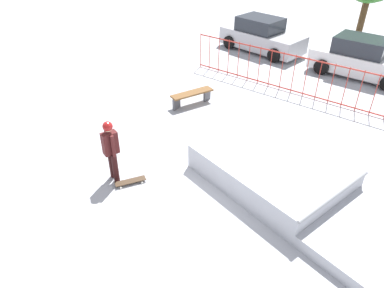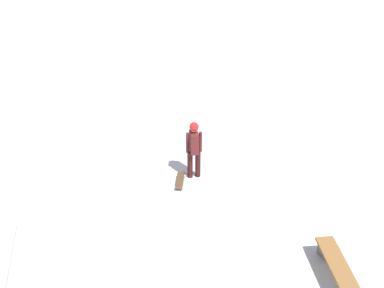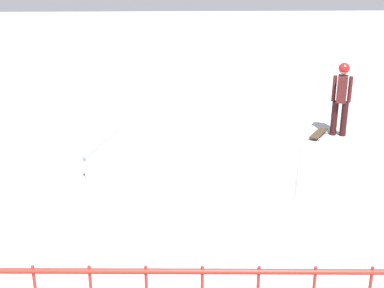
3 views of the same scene
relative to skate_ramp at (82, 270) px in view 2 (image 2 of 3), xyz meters
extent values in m
plane|color=#A8AAB2|center=(-1.62, -0.92, -0.32)|extent=(60.00, 60.00, 0.00)
cube|color=#B0B3BB|center=(-0.46, 0.13, 0.03)|extent=(4.17, 3.48, 0.70)
cylinder|color=gray|center=(1.27, -0.36, 0.38)|extent=(0.79, 2.52, 0.08)
cylinder|color=black|center=(-3.70, -2.23, 0.09)|extent=(0.15, 0.15, 0.82)
cylinder|color=black|center=(-3.90, -2.15, 0.09)|extent=(0.15, 0.15, 0.82)
cube|color=#4C1919|center=(-3.80, -2.19, 0.80)|extent=(0.33, 0.43, 0.60)
cylinder|color=#4C1919|center=(-3.64, -2.25, 0.80)|extent=(0.09, 0.09, 0.60)
cylinder|color=#4C1919|center=(-3.97, -2.13, 0.80)|extent=(0.09, 0.09, 0.60)
sphere|color=tan|center=(-3.80, -2.19, 1.25)|extent=(0.22, 0.22, 0.22)
sphere|color=#A51919|center=(-3.80, -2.19, 1.28)|extent=(0.25, 0.25, 0.25)
cube|color=#3F2D1E|center=(-3.32, -2.11, -0.23)|extent=(0.60, 0.78, 0.02)
cylinder|color=silver|center=(-3.38, -2.41, -0.29)|extent=(0.06, 0.06, 0.06)
cylinder|color=silver|center=(-3.57, -2.28, -0.29)|extent=(0.06, 0.06, 0.06)
cylinder|color=silver|center=(-3.07, -1.94, -0.29)|extent=(0.06, 0.06, 0.06)
cylinder|color=silver|center=(-3.27, -1.81, -0.29)|extent=(0.06, 0.06, 0.06)
cube|color=brown|center=(-4.63, 2.47, 0.13)|extent=(0.98, 1.63, 0.06)
cube|color=#4C4C51|center=(-4.88, 1.87, -0.11)|extent=(0.08, 0.36, 0.42)
camera|label=1|loc=(2.15, -7.01, 5.67)|focal=33.42mm
camera|label=2|loc=(1.01, 6.67, 6.98)|focal=41.27mm
camera|label=3|loc=(0.06, 9.20, 3.69)|focal=48.26mm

